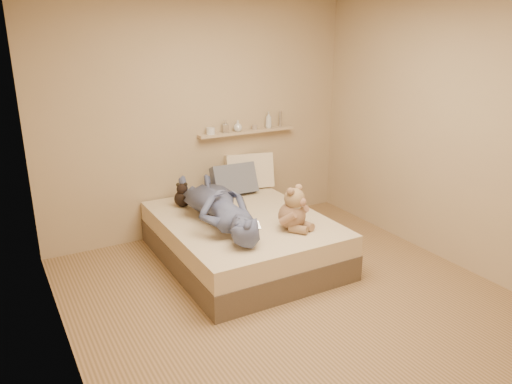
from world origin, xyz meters
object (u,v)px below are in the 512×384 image
bed (242,239)px  person (218,205)px  game_console (249,227)px  pillow_cream (249,171)px  teddy_bear (294,211)px  dark_plush (182,196)px  pillow_grey (234,180)px  wall_shelf (247,132)px

bed → person: 0.48m
game_console → pillow_cream: 1.62m
game_console → teddy_bear: 0.53m
dark_plush → pillow_grey: (0.66, 0.10, 0.06)m
teddy_bear → wall_shelf: wall_shelf is taller
teddy_bear → bed: bearing=120.0°
person → pillow_cream: bearing=-128.9°
bed → pillow_cream: (0.53, 0.83, 0.43)m
bed → person: (-0.26, -0.01, 0.41)m
bed → teddy_bear: size_ratio=4.44×
person → game_console: bearing=97.0°
game_console → wall_shelf: size_ratio=0.16×
dark_plush → wall_shelf: 1.13m
wall_shelf → game_console: bearing=-117.8°
game_console → pillow_grey: pillow_grey is taller
game_console → pillow_cream: pillow_cream is taller
pillow_grey → person: size_ratio=0.33×
dark_plush → person: 0.62m
pillow_grey → person: bearing=-127.2°
game_console → person: 0.59m
pillow_grey → wall_shelf: bearing=37.3°
teddy_bear → person: teddy_bear is taller
teddy_bear → wall_shelf: 1.50m
person → teddy_bear: bearing=143.2°
person → dark_plush: bearing=-72.9°
bed → dark_plush: (-0.40, 0.59, 0.34)m
pillow_cream → dark_plush: bearing=-165.7°
dark_plush → wall_shelf: size_ratio=0.22×
dark_plush → pillow_grey: size_ratio=0.53×
game_console → teddy_bear: bearing=11.3°
bed → game_console: 0.75m
dark_plush → wall_shelf: bearing=18.5°
pillow_grey → wall_shelf: wall_shelf is taller
dark_plush → wall_shelf: wall_shelf is taller
dark_plush → pillow_grey: bearing=8.4°
bed → wall_shelf: 1.38m
teddy_bear → wall_shelf: bearing=79.2°
teddy_bear → pillow_grey: 1.18m
wall_shelf → pillow_grey: bearing=-142.7°
pillow_cream → person: (-0.80, -0.84, -0.02)m
wall_shelf → dark_plush: bearing=-161.5°
game_console → wall_shelf: 1.77m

